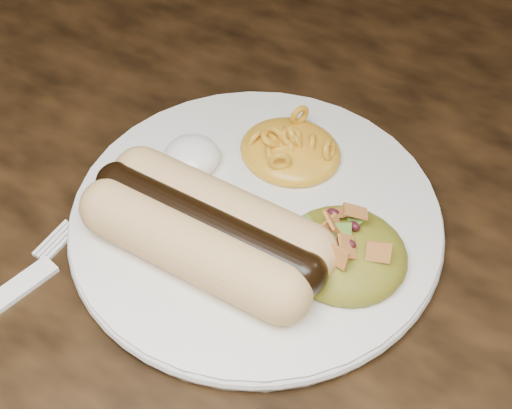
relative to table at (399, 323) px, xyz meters
The scene contains 6 objects.
table is the anchor object (origin of this frame).
plate 0.15m from the table, 159.57° to the right, with size 0.26×0.26×0.01m, color white.
hotdog 0.19m from the table, 145.09° to the right, with size 0.14×0.07×0.04m.
mac_and_cheese 0.17m from the table, 168.96° to the left, with size 0.08×0.07×0.03m, color #EBB013.
sour_cream 0.21m from the table, behind, with size 0.04×0.04×0.02m, color white.
taco_salad 0.13m from the table, 129.54° to the right, with size 0.08×0.08×0.04m.
Camera 1 is at (0.07, -0.34, 1.18)m, focal length 55.00 mm.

